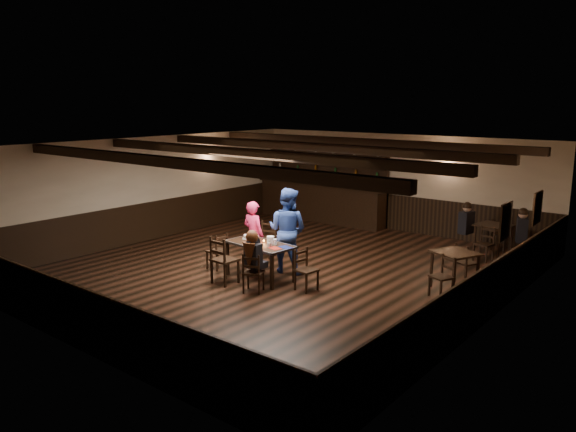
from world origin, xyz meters
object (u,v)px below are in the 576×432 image
Objects in this scene: chair_near_right at (252,270)px; man_blue at (287,230)px; cake at (249,237)px; chair_near_left at (222,257)px; woman_pink at (254,235)px; dining_table at (260,247)px; bar_counter at (322,197)px.

man_blue is (-0.33, 1.48, 0.46)m from chair_near_right.
cake is at bearing 135.73° from chair_near_right.
chair_near_left is 0.65× the size of woman_pink.
woman_pink is at bearing 101.21° from chair_near_left.
chair_near_left reaches higher than dining_table.
bar_counter is at bearing -73.10° from man_blue.
woman_pink is at bearing -71.01° from bar_counter.
chair_near_right is 0.52× the size of woman_pink.
cake is at bearing 116.23° from woman_pink.
dining_table is 0.92m from chair_near_right.
cake reaches higher than dining_table.
chair_near_left is at bearing 179.65° from chair_near_right.
chair_near_right is at bearing -44.27° from cake.
cake is (0.14, -0.31, 0.04)m from woman_pink.
bar_counter is (-2.80, 6.25, 0.27)m from chair_near_right.
chair_near_right is 1.64m from woman_pink.
chair_near_left is 6.55m from bar_counter.
chair_near_left is 0.53× the size of man_blue.
woman_pink is 0.34× the size of bar_counter.
chair_near_left is 0.22× the size of bar_counter.
dining_table is at bearing -17.89° from cake.
dining_table is 2.00× the size of chair_near_right.
bar_counter reaches higher than woman_pink.
woman_pink is 0.80m from man_blue.
chair_near_left is 0.93m from cake.
man_blue is (0.49, 1.47, 0.34)m from chair_near_left.
man_blue is 0.41× the size of bar_counter.
chair_near_right is 1.58m from man_blue.
man_blue reaches higher than woman_pink.
woman_pink is 0.82× the size of man_blue.
woman_pink is 5.78× the size of cake.
chair_near_right is (0.83, -0.01, -0.11)m from chair_near_left.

